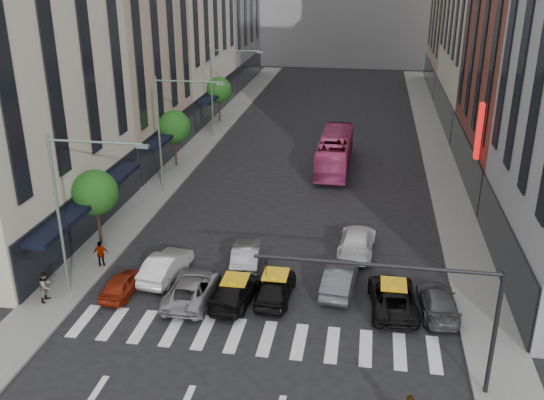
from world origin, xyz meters
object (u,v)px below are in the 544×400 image
at_px(car_red, 122,284).
at_px(taxi_left, 236,291).
at_px(car_white_front, 166,266).
at_px(streetlamp_near, 73,195).
at_px(taxi_center, 276,287).
at_px(bus, 335,151).
at_px(pedestrian_near, 46,286).
at_px(streetlamp_far, 221,80).
at_px(streetlamp_mid, 170,119).
at_px(pedestrian_far, 101,254).

height_order(car_red, taxi_left, taxi_left).
bearing_deg(car_white_front, car_red, 57.81).
height_order(streetlamp_near, taxi_center, streetlamp_near).
bearing_deg(bus, streetlamp_near, 63.78).
bearing_deg(car_white_front, pedestrian_near, 41.37).
xyz_separation_m(streetlamp_near, pedestrian_near, (-1.61, -1.15, -4.89)).
xyz_separation_m(streetlamp_near, streetlamp_far, (0.00, 32.00, 0.00)).
height_order(car_white_front, pedestrian_near, pedestrian_near).
bearing_deg(streetlamp_near, streetlamp_mid, 90.00).
bearing_deg(car_white_front, bus, -104.61).
height_order(streetlamp_far, taxi_center, streetlamp_far).
distance_m(streetlamp_near, streetlamp_mid, 16.00).
height_order(streetlamp_far, pedestrian_near, streetlamp_far).
bearing_deg(car_red, streetlamp_near, 14.40).
relative_size(bus, pedestrian_far, 6.85).
bearing_deg(taxi_left, bus, -93.19).
relative_size(taxi_center, pedestrian_far, 2.71).
relative_size(streetlamp_far, taxi_left, 1.92).
bearing_deg(taxi_left, taxi_center, -156.57).
relative_size(streetlamp_mid, car_white_front, 1.97).
relative_size(car_white_front, bus, 0.41).
height_order(taxi_left, bus, bus).
distance_m(streetlamp_far, pedestrian_far, 29.39).
bearing_deg(taxi_center, bus, -92.07).
bearing_deg(taxi_center, streetlamp_near, 8.94).
xyz_separation_m(streetlamp_far, pedestrian_near, (-1.61, -33.15, -4.89)).
bearing_deg(streetlamp_near, car_red, 11.01).
bearing_deg(pedestrian_far, bus, -137.12).
height_order(streetlamp_near, streetlamp_mid, same).
xyz_separation_m(car_red, car_white_front, (1.77, 2.20, 0.14)).
bearing_deg(pedestrian_near, car_white_front, -53.89).
bearing_deg(car_red, streetlamp_mid, -79.17).
relative_size(streetlamp_mid, pedestrian_far, 5.57).
bearing_deg(pedestrian_far, taxi_center, 154.46).
height_order(streetlamp_mid, car_red, streetlamp_mid).
relative_size(streetlamp_far, taxi_center, 2.05).
height_order(taxi_center, bus, bus).
bearing_deg(streetlamp_far, taxi_center, -71.19).
height_order(taxi_left, pedestrian_near, pedestrian_near).
height_order(car_red, pedestrian_far, pedestrian_far).
relative_size(streetlamp_near, streetlamp_mid, 1.00).
relative_size(taxi_left, pedestrian_far, 2.90).
bearing_deg(streetlamp_mid, streetlamp_far, 90.00).
xyz_separation_m(car_white_front, bus, (8.33, 21.31, 0.79)).
relative_size(car_white_front, taxi_left, 0.97).
bearing_deg(car_red, pedestrian_far, -44.36).
relative_size(streetlamp_far, car_red, 2.48).
distance_m(streetlamp_near, car_white_front, 6.91).
relative_size(streetlamp_far, bus, 0.81).
height_order(streetlamp_far, taxi_left, streetlamp_far).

